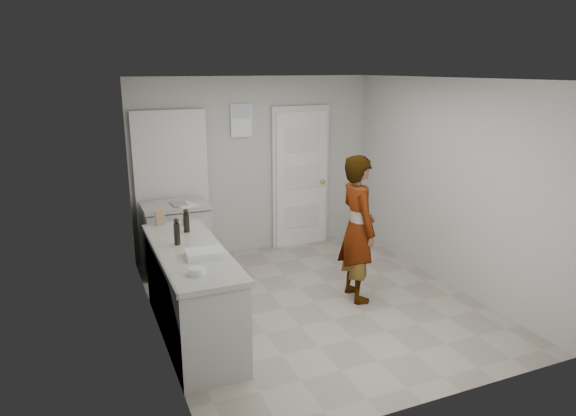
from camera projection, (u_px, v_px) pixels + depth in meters
name	position (u px, v px, depth m)	size (l,w,h in m)	color
ground	(315.00, 302.00, 5.90)	(4.00, 4.00, 0.00)	gray
room_shell	(245.00, 183.00, 7.30)	(4.00, 4.00, 4.00)	#A29F99
main_counter	(192.00, 296.00, 5.06)	(0.64, 1.96, 0.93)	beige
side_counter	(177.00, 241.00, 6.69)	(0.84, 0.61, 0.93)	beige
person	(358.00, 229.00, 5.82)	(0.62, 0.41, 1.69)	silver
cake_mix_box	(160.00, 218.00, 5.66)	(0.10, 0.05, 0.17)	#A97954
spice_jar	(184.00, 222.00, 5.66)	(0.06, 0.06, 0.08)	tan
oil_cruet_a	(186.00, 221.00, 5.41)	(0.06, 0.06, 0.25)	black
oil_cruet_b	(177.00, 232.00, 5.02)	(0.06, 0.06, 0.27)	black
baking_dish	(205.00, 254.00, 4.73)	(0.36, 0.26, 0.06)	silver
egg_bowl	(197.00, 271.00, 4.33)	(0.14, 0.14, 0.06)	silver
papers	(185.00, 205.00, 6.50)	(0.22, 0.29, 0.01)	white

